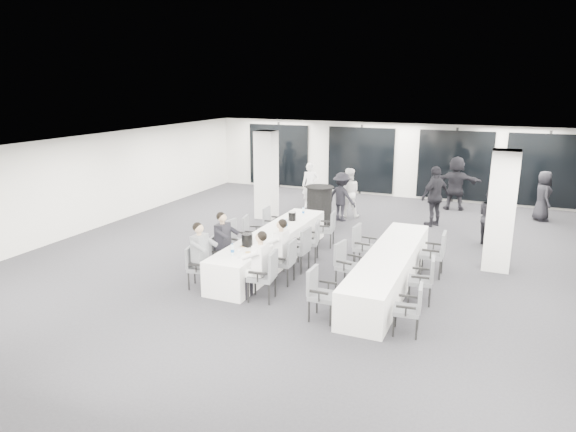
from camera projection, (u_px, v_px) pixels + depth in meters
name	position (u px, v px, depth m)	size (l,w,h in m)	color
room	(361.00, 198.00, 13.11)	(14.04, 16.04, 2.84)	#232328
column_left	(266.00, 175.00, 16.36)	(0.60, 0.60, 2.80)	silver
column_right	(501.00, 211.00, 11.75)	(0.60, 0.60, 2.80)	silver
banquet_table_main	(272.00, 247.00, 12.45)	(0.90, 5.00, 0.75)	silver
banquet_table_side	(389.00, 270.00, 10.96)	(0.90, 5.00, 0.75)	silver
cocktail_table	(319.00, 206.00, 15.66)	(0.87, 0.87, 1.21)	black
chair_main_left_near	(196.00, 264.00, 10.88)	(0.55, 0.58, 0.90)	#52555A
chair_main_left_second	(219.00, 252.00, 11.74)	(0.50, 0.54, 0.87)	#52555A
chair_main_left_mid	(235.00, 239.00, 12.40)	(0.59, 0.64, 1.04)	#52555A
chair_main_left_fourth	(251.00, 232.00, 13.15)	(0.57, 0.60, 0.95)	#52555A
chair_main_left_far	(271.00, 221.00, 14.25)	(0.47, 0.52, 0.90)	#52555A
chair_main_right_near	(266.00, 273.00, 10.19)	(0.58, 0.63, 1.03)	#52555A
chair_main_right_second	(286.00, 259.00, 11.09)	(0.52, 0.57, 0.98)	#52555A
chair_main_right_mid	(300.00, 247.00, 11.82)	(0.55, 0.60, 1.03)	#52555A
chair_main_right_fourth	(311.00, 238.00, 12.50)	(0.60, 0.63, 1.00)	#52555A
chair_main_right_far	(328.00, 227.00, 13.63)	(0.53, 0.57, 0.94)	#52555A
chair_side_left_near	(319.00, 291.00, 9.39)	(0.50, 0.56, 0.98)	#52555A
chair_side_left_mid	(346.00, 262.00, 10.87)	(0.58, 0.61, 0.98)	#52555A
chair_side_left_far	(362.00, 244.00, 12.06)	(0.54, 0.60, 1.01)	#52555A
chair_side_right_near	(412.00, 306.00, 8.81)	(0.51, 0.55, 0.92)	#52555A
chair_side_right_mid	(425.00, 277.00, 10.09)	(0.54, 0.58, 0.95)	#52555A
chair_side_right_far	(436.00, 251.00, 11.49)	(0.53, 0.59, 1.03)	#52555A
seated_guest_a	(202.00, 252.00, 10.76)	(0.50, 0.38, 1.44)	slate
seated_guest_b	(225.00, 239.00, 11.61)	(0.50, 0.38, 1.44)	black
seated_guest_c	(258.00, 261.00, 10.19)	(0.50, 0.38, 1.44)	white
seated_guest_d	(278.00, 247.00, 11.08)	(0.50, 0.38, 1.44)	white
standing_guest_a	(310.00, 182.00, 17.86)	(0.65, 0.52, 1.78)	white
standing_guest_b	(348.00, 189.00, 16.55)	(0.88, 0.54, 1.82)	white
standing_guest_c	(342.00, 194.00, 16.11)	(1.13, 0.58, 1.75)	black
standing_guest_d	(435.00, 192.00, 15.46)	(1.23, 0.69, 2.09)	black
standing_guest_e	(543.00, 193.00, 16.14)	(0.87, 0.53, 1.79)	black
standing_guest_f	(456.00, 179.00, 17.48)	(1.93, 0.74, 2.11)	black
standing_guest_g	(262.00, 168.00, 20.09)	(0.75, 0.60, 2.05)	black
standing_guest_h	(491.00, 213.00, 13.67)	(0.85, 0.52, 1.77)	black
ice_bucket_near	(247.00, 240.00, 11.28)	(0.25, 0.25, 0.28)	black
ice_bucket_far	(292.00, 216.00, 13.41)	(0.20, 0.20, 0.23)	black
water_bottle_a	(232.00, 250.00, 10.70)	(0.08, 0.08, 0.24)	silver
water_bottle_b	(286.00, 224.00, 12.71)	(0.07, 0.07, 0.22)	silver
water_bottle_c	(303.00, 211.00, 13.96)	(0.07, 0.07, 0.20)	silver
plate_a	(243.00, 246.00, 11.27)	(0.21, 0.21, 0.03)	white
plate_b	(248.00, 252.00, 10.86)	(0.21, 0.21, 0.03)	white
plate_c	(261.00, 239.00, 11.77)	(0.20, 0.20, 0.03)	white
wine_glass	(239.00, 251.00, 10.50)	(0.08, 0.08, 0.20)	silver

